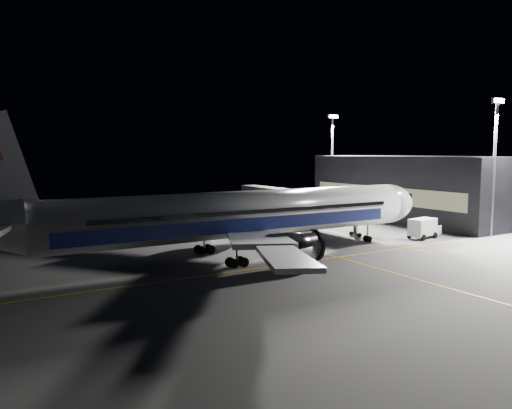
{
  "coord_description": "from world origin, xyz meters",
  "views": [
    {
      "loc": [
        -28.93,
        -52.18,
        12.73
      ],
      "look_at": [
        3.73,
        2.89,
        6.0
      ],
      "focal_mm": 35.0,
      "sensor_mm": 36.0,
      "label": 1
    }
  ],
  "objects": [
    {
      "name": "ground",
      "position": [
        0.0,
        0.0,
        0.0
      ],
      "size": [
        200.0,
        200.0,
        0.0
      ],
      "primitive_type": "plane",
      "color": "#4C4C4F",
      "rests_on": "ground"
    },
    {
      "name": "guide_line_main",
      "position": [
        10.0,
        0.0,
        0.01
      ],
      "size": [
        0.25,
        80.0,
        0.01
      ],
      "primitive_type": "cube",
      "color": "gold",
      "rests_on": "ground"
    },
    {
      "name": "guide_line_cross",
      "position": [
        0.0,
        -6.0,
        0.01
      ],
      "size": [
        70.0,
        0.25,
        0.01
      ],
      "primitive_type": "cube",
      "color": "gold",
      "rests_on": "ground"
    },
    {
      "name": "guide_line_side",
      "position": [
        22.0,
        10.0,
        0.01
      ],
      "size": [
        0.25,
        40.0,
        0.01
      ],
      "primitive_type": "cube",
      "color": "gold",
      "rests_on": "ground"
    },
    {
      "name": "airliner",
      "position": [
        -1.08,
        0.0,
        5.16
      ],
      "size": [
        61.48,
        54.22,
        16.64
      ],
      "color": "silver",
      "rests_on": "ground"
    },
    {
      "name": "terminal",
      "position": [
        45.98,
        14.0,
        6.0
      ],
      "size": [
        18.12,
        40.0,
        12.0
      ],
      "color": "black",
      "rests_on": "ground"
    },
    {
      "name": "jet_bridge",
      "position": [
        22.0,
        18.06,
        4.58
      ],
      "size": [
        3.6,
        34.4,
        6.3
      ],
      "color": "#B2B2B7",
      "rests_on": "ground"
    },
    {
      "name": "floodlight_mast_north",
      "position": [
        40.0,
        31.99,
        12.37
      ],
      "size": [
        2.4,
        0.68,
        20.7
      ],
      "color": "#59595E",
      "rests_on": "ground"
    },
    {
      "name": "floodlight_mast_south",
      "position": [
        40.0,
        -6.01,
        12.37
      ],
      "size": [
        2.4,
        0.67,
        20.7
      ],
      "color": "#59595E",
      "rests_on": "ground"
    },
    {
      "name": "service_truck",
      "position": [
        30.04,
        -1.91,
        1.58
      ],
      "size": [
        6.08,
        3.28,
        2.96
      ],
      "rotation": [
        0.0,
        0.0,
        0.17
      ],
      "color": "white",
      "rests_on": "ground"
    },
    {
      "name": "baggage_tug",
      "position": [
        2.21,
        16.43,
        0.87
      ],
      "size": [
        2.89,
        2.47,
        1.88
      ],
      "rotation": [
        0.0,
        0.0,
        0.17
      ],
      "color": "black",
      "rests_on": "ground"
    },
    {
      "name": "safety_cone_a",
      "position": [
        6.0,
        12.76,
        0.28
      ],
      "size": [
        0.37,
        0.37,
        0.56
      ],
      "primitive_type": "cone",
      "color": "#E15C09",
      "rests_on": "ground"
    },
    {
      "name": "safety_cone_b",
      "position": [
        6.0,
        11.34,
        0.31
      ],
      "size": [
        0.42,
        0.42,
        0.63
      ],
      "primitive_type": "cone",
      "color": "#E15C09",
      "rests_on": "ground"
    },
    {
      "name": "safety_cone_c",
      "position": [
        4.93,
        14.0,
        0.3
      ],
      "size": [
        0.41,
        0.41,
        0.61
      ],
      "primitive_type": "cone",
      "color": "#E15C09",
      "rests_on": "ground"
    }
  ]
}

